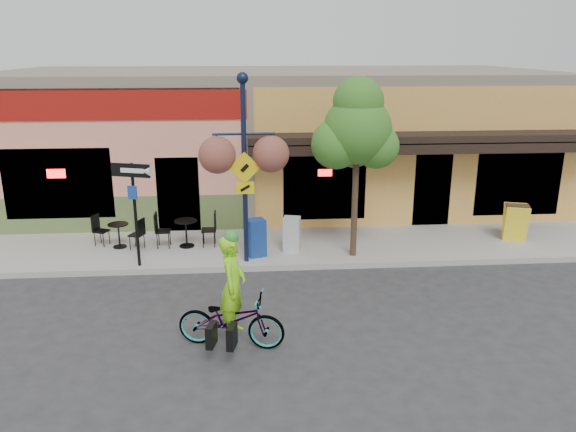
% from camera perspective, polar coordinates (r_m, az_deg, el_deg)
% --- Properties ---
extents(ground, '(90.00, 90.00, 0.00)m').
position_cam_1_polar(ground, '(13.37, 0.52, -6.37)').
color(ground, '#2D2D30').
rests_on(ground, ground).
extents(sidewalk, '(24.00, 3.00, 0.15)m').
position_cam_1_polar(sidewalk, '(15.20, -0.12, -3.14)').
color(sidewalk, '#9E9B93').
rests_on(sidewalk, ground).
extents(curb, '(24.00, 0.12, 0.15)m').
position_cam_1_polar(curb, '(13.85, 0.33, -5.19)').
color(curb, '#A8A59E').
rests_on(curb, ground).
extents(building, '(18.20, 8.20, 4.50)m').
position_cam_1_polar(building, '(20.00, -1.29, 8.17)').
color(building, '#EA9173').
rests_on(building, ground).
extents(bicycle, '(2.08, 1.11, 1.04)m').
position_cam_1_polar(bicycle, '(10.40, -5.80, -10.46)').
color(bicycle, maroon).
rests_on(bicycle, ground).
extents(cyclist_rider, '(0.59, 0.77, 1.87)m').
position_cam_1_polar(cyclist_rider, '(10.21, -5.59, -8.36)').
color(cyclist_rider, '#8FEC18').
rests_on(cyclist_rider, ground).
extents(lamp_post, '(1.48, 0.64, 4.58)m').
position_cam_1_polar(lamp_post, '(13.39, -4.44, 4.60)').
color(lamp_post, '#111B36').
rests_on(lamp_post, sidewalk).
extents(one_way_sign, '(0.99, 0.49, 2.54)m').
position_cam_1_polar(one_way_sign, '(13.80, -15.23, 0.04)').
color(one_way_sign, black).
rests_on(one_way_sign, sidewalk).
extents(cafe_set_left, '(1.58, 1.17, 0.85)m').
position_cam_1_polar(cafe_set_left, '(15.47, -16.82, -1.56)').
color(cafe_set_left, black).
rests_on(cafe_set_left, sidewalk).
extents(cafe_set_right, '(1.60, 0.81, 0.95)m').
position_cam_1_polar(cafe_set_right, '(15.09, -10.32, -1.35)').
color(cafe_set_right, black).
rests_on(cafe_set_right, sidewalk).
extents(newspaper_box_blue, '(0.53, 0.50, 0.96)m').
position_cam_1_polar(newspaper_box_blue, '(14.22, -3.25, -2.21)').
color(newspaper_box_blue, navy).
rests_on(newspaper_box_blue, sidewalk).
extents(newspaper_box_grey, '(0.50, 0.46, 0.91)m').
position_cam_1_polar(newspaper_box_grey, '(14.55, 0.39, -1.85)').
color(newspaper_box_grey, '#B7B7B7').
rests_on(newspaper_box_grey, sidewalk).
extents(street_tree, '(2.16, 2.16, 4.52)m').
position_cam_1_polar(street_tree, '(13.86, 6.92, 4.83)').
color(street_tree, '#3D7A26').
rests_on(street_tree, sidewalk).
extents(sandwich_board, '(0.71, 0.60, 1.01)m').
position_cam_1_polar(sandwich_board, '(16.38, 22.21, -0.80)').
color(sandwich_board, yellow).
rests_on(sandwich_board, sidewalk).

